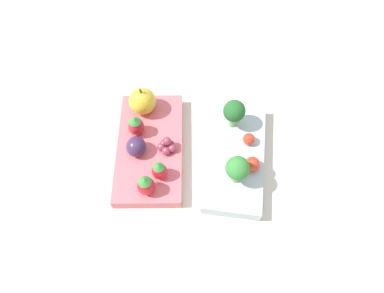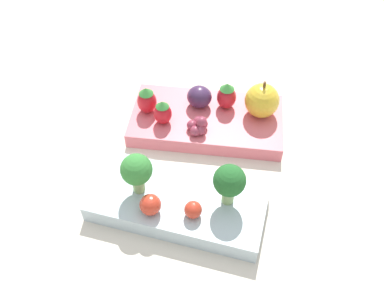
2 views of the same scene
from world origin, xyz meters
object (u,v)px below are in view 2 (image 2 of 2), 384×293
Objects in this scene: apple at (262,101)px; cherry_tomato_0 at (193,210)px; grape_cluster at (199,126)px; cherry_tomato_1 at (150,205)px; plum at (199,97)px; bento_box_fruit at (205,120)px; bento_box_savoury at (176,202)px; strawberry_0 at (163,112)px; strawberry_2 at (227,96)px; strawberry_1 at (147,100)px; broccoli_floret_1 at (137,171)px; broccoli_floret_0 at (229,182)px.

cherry_tomato_0 is at bearing 75.84° from apple.
cherry_tomato_1 is at bearing 81.68° from grape_cluster.
bento_box_fruit is at bearing 126.96° from plum.
bento_box_savoury is 0.14m from strawberry_0.
strawberry_2 is (-0.03, -0.03, 0.03)m from bento_box_fruit.
strawberry_1 is (0.03, -0.02, 0.00)m from strawberry_0.
grape_cluster is at bearing 87.95° from bento_box_fruit.
cherry_tomato_0 is 0.82× the size of cherry_tomato_1.
broccoli_floret_1 is 0.04m from cherry_tomato_1.
strawberry_0 is 0.06m from grape_cluster.
cherry_tomato_0 is 0.54× the size of strawberry_0.
strawberry_0 is (0.13, 0.05, -0.01)m from apple.
bento_box_fruit is at bearing -92.05° from grape_cluster.
bento_box_savoury is 8.40× the size of cherry_tomato_1.
strawberry_0 reaches higher than plum.
grape_cluster is (-0.08, 0.02, -0.01)m from strawberry_1.
strawberry_2 is (-0.03, -0.18, 0.03)m from bento_box_savoury.
strawberry_2 is (0.04, -0.17, -0.02)m from broccoli_floret_0.
broccoli_floret_0 is 0.20m from strawberry_1.
bento_box_savoury is 0.18m from strawberry_2.
apple is at bearing -157.79° from strawberry_0.
broccoli_floret_1 is 2.28× the size of cherry_tomato_1.
strawberry_1 reaches higher than grape_cluster.
cherry_tomato_1 is 0.23m from apple.
cherry_tomato_1 is 0.18m from strawberry_1.
bento_box_savoury is at bearing 9.76° from broccoli_floret_0.
grape_cluster is (0.03, -0.14, -0.00)m from cherry_tomato_0.
strawberry_0 is 0.90× the size of strawberry_2.
strawberry_1 reaches higher than bento_box_fruit.
grape_cluster is at bearing -89.28° from bento_box_savoury.
grape_cluster is at bearing 166.66° from strawberry_1.
broccoli_floret_1 is at bearing 79.16° from plum.
bento_box_fruit is at bearing -89.87° from bento_box_savoury.
plum reaches higher than cherry_tomato_0.
cherry_tomato_1 is at bearing 50.12° from bento_box_savoury.
apple is (-0.05, -0.20, 0.01)m from cherry_tomato_0.
bento_box_fruit is at bearing -171.14° from strawberry_1.
broccoli_floret_0 is 1.36× the size of strawberry_1.
grape_cluster is (-0.01, 0.05, -0.01)m from plum.
strawberry_1 reaches higher than cherry_tomato_1.
strawberry_1 is 0.09m from grape_cluster.
apple reaches higher than strawberry_0.
cherry_tomato_0 is at bearing 98.93° from bento_box_fruit.
broccoli_floret_0 reaches higher than cherry_tomato_1.
strawberry_2 reaches higher than cherry_tomato_1.
grape_cluster is at bearing 103.89° from plum.
bento_box_fruit is 0.18m from cherry_tomato_0.
strawberry_0 is at bearing 34.76° from strawberry_2.
broccoli_floret_1 is 0.18m from plum.
apple is at bearing -166.98° from strawberry_1.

